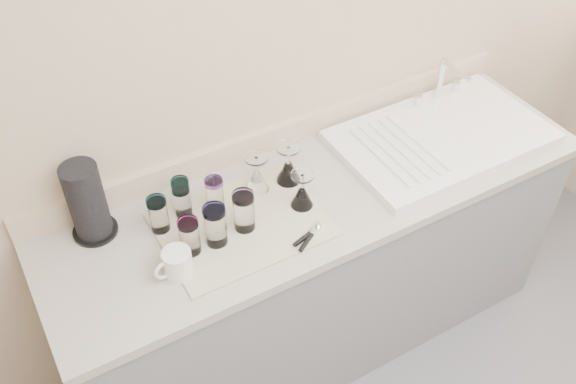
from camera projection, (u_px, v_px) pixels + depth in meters
counter_unit at (318, 268)px, 2.63m from camera, size 2.06×0.62×0.90m
sink_unit at (441, 136)px, 2.51m from camera, size 0.82×0.50×0.22m
dish_towel at (242, 224)px, 2.18m from camera, size 0.55×0.42×0.01m
tumbler_teal at (158, 214)px, 2.11m from camera, size 0.07×0.07×0.13m
tumbler_cyan at (182, 201)px, 2.17m from camera, size 0.06×0.06×0.12m
tumbler_purple at (215, 194)px, 2.19m from camera, size 0.06×0.06×0.13m
tumbler_magenta at (190, 236)px, 2.04m from camera, size 0.07×0.07×0.13m
tumbler_blue at (215, 225)px, 2.07m from camera, size 0.08×0.08×0.15m
tumbler_lavender at (244, 211)px, 2.11m from camera, size 0.08×0.08×0.15m
tumbler_extra at (181, 194)px, 2.19m from camera, size 0.06×0.06×0.12m
goblet_back_left at (257, 178)px, 2.27m from camera, size 0.08×0.08×0.15m
goblet_back_right at (288, 169)px, 2.30m from camera, size 0.09×0.09×0.16m
goblet_front_right at (302, 195)px, 2.21m from camera, size 0.08×0.08×0.14m
can_opener at (308, 237)px, 2.12m from camera, size 0.12×0.08×0.02m
white_mug at (177, 263)px, 2.00m from camera, size 0.14×0.10×0.09m
paper_towel_roll at (87, 202)px, 2.07m from camera, size 0.15×0.15×0.28m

